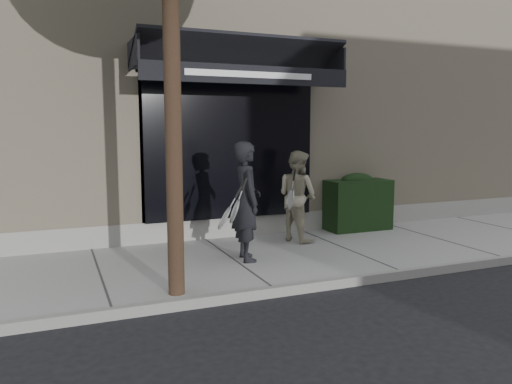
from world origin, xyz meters
name	(u,v)px	position (x,y,z in m)	size (l,w,h in m)	color
ground	(342,254)	(0.00, 0.00, 0.00)	(80.00, 80.00, 0.00)	black
sidewalk	(342,251)	(0.00, 0.00, 0.06)	(20.00, 3.00, 0.12)	gray
curb	(401,274)	(0.00, -1.55, 0.07)	(20.00, 0.10, 0.14)	gray
building_facade	(240,105)	(-0.01, 4.96, 2.74)	(14.30, 8.04, 5.64)	beige
hedge	(357,203)	(1.10, 1.25, 0.66)	(1.30, 0.70, 1.14)	black
pedestrian_front	(246,201)	(-1.82, -0.13, 1.03)	(0.84, 0.86, 1.83)	black
pedestrian_back	(297,196)	(-0.48, 0.78, 0.94)	(0.85, 0.95, 1.63)	#AFA98C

